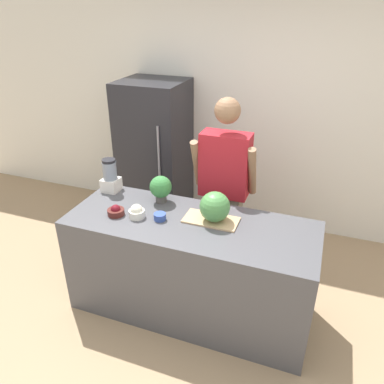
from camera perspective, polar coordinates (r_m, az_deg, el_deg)
The scene contains 12 objects.
ground_plane at distance 3.28m, azimuth -2.73°, elevation -21.37°, with size 14.00×14.00×0.00m, color tan.
wall_back at distance 4.33m, azimuth 7.87°, elevation 11.42°, with size 8.00×0.06×2.60m.
counter_island at distance 3.23m, azimuth -0.24°, elevation -11.35°, with size 2.01×0.76×0.89m.
refrigerator at distance 4.43m, azimuth -5.65°, elevation 5.71°, with size 0.72×0.69×1.70m.
person at distance 3.50m, azimuth 4.91°, elevation 0.56°, with size 0.59×0.27×1.74m.
cutting_board at distance 2.99m, azimuth 2.92°, elevation -4.27°, with size 0.43×0.22×0.01m.
watermelon at distance 2.92m, azimuth 3.49°, elevation -2.26°, with size 0.24×0.24×0.24m.
bowl_cherries at distance 3.12m, azimuth -11.53°, elevation -2.87°, with size 0.14×0.14×0.09m.
bowl_cream at distance 3.05m, azimuth -8.43°, elevation -3.04°, with size 0.13×0.13×0.12m.
bowl_small_blue at distance 3.00m, azimuth -4.92°, elevation -3.77°, with size 0.10×0.10×0.06m.
blender at distance 3.47m, azimuth -12.34°, elevation 2.31°, with size 0.15×0.15×0.31m.
potted_plant at distance 3.21m, azimuth -4.80°, elevation 0.65°, with size 0.19×0.19×0.24m.
Camera 1 is at (0.89, -1.98, 2.46)m, focal length 35.00 mm.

